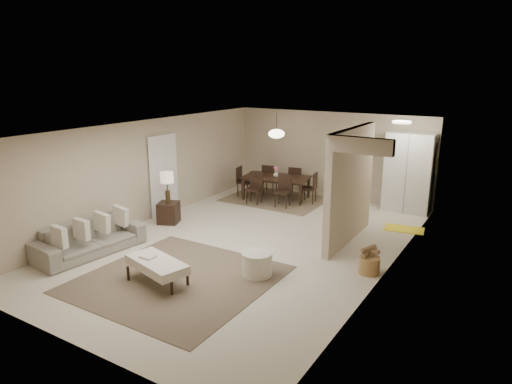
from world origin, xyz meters
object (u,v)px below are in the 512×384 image
Objects in this scene: ottoman_bench at (157,265)px; round_pouf at (257,264)px; wicker_basket at (369,265)px; sofa at (90,238)px; side_table at (169,213)px; pantry_cabinet at (409,173)px; dining_table at (276,188)px.

round_pouf reaches higher than ottoman_bench.
round_pouf is at bearing -145.90° from wicker_basket.
sofa reaches higher than side_table.
dining_table is at bearing -167.14° from pantry_cabinet.
wicker_basket is (1.72, 1.17, -0.06)m from round_pouf.
dining_table reaches higher than side_table.
sofa is 1.16× the size of dining_table.
round_pouf is 2.08m from wicker_basket.
side_table is at bearing 4.92° from sofa.
sofa reaches higher than round_pouf.
wicker_basket is at bearing 34.10° from round_pouf.
side_table is at bearing 157.47° from round_pouf.
dining_table reaches higher than ottoman_bench.
round_pouf is (3.48, 0.89, -0.10)m from sofa.
ottoman_bench is 3.35m from side_table.
sofa is 3.59m from round_pouf.
side_table is at bearing -139.62° from pantry_cabinet.
pantry_cabinet is 6.29m from side_table.
sofa is at bearing -158.39° from wicker_basket.
side_table reaches higher than round_pouf.
pantry_cabinet is at bearing 82.94° from ottoman_bench.
sofa is at bearing -91.24° from side_table.
ottoman_bench is 1.80m from round_pouf.
side_table is at bearing 177.19° from wicker_basket.
ottoman_bench is at bearing -111.81° from pantry_cabinet.
pantry_cabinet reaches higher than wicker_basket.
sofa is 1.66× the size of ottoman_bench.
sofa is 4.25× the size of side_table.
dining_table reaches higher than sofa.
pantry_cabinet reaches higher than round_pouf.
pantry_cabinet is 3.66× the size of round_pouf.
sofa is at bearing -127.08° from pantry_cabinet.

